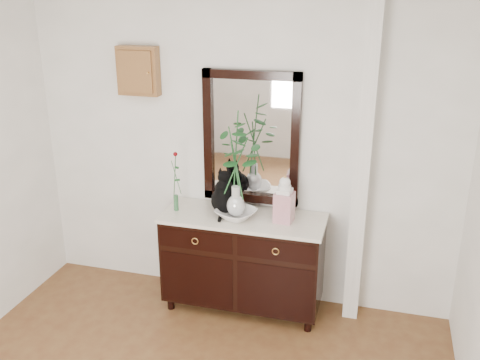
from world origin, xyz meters
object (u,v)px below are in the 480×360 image
(sideboard, at_px, (243,258))
(ginger_jar, at_px, (284,199))
(cat, at_px, (224,192))
(lotus_bowl, at_px, (236,214))

(sideboard, height_order, ginger_jar, ginger_jar)
(cat, distance_m, ginger_jar, 0.52)
(ginger_jar, bearing_deg, sideboard, 179.66)
(cat, height_order, lotus_bowl, cat)
(ginger_jar, bearing_deg, lotus_bowl, -172.98)
(sideboard, bearing_deg, cat, 162.04)
(cat, bearing_deg, lotus_bowl, -50.92)
(sideboard, distance_m, ginger_jar, 0.66)
(sideboard, height_order, cat, cat)
(lotus_bowl, xyz_separation_m, ginger_jar, (0.38, 0.05, 0.15))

